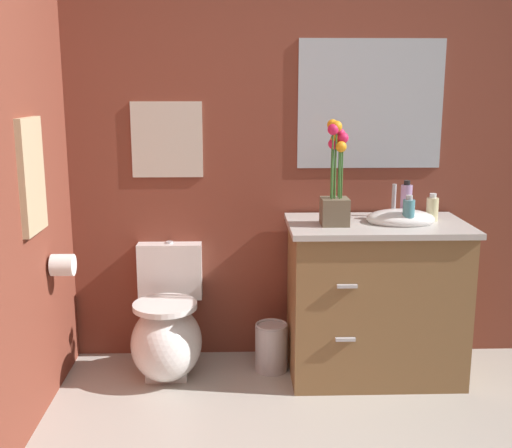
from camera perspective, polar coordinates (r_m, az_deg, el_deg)
name	(u,v)px	position (r m, az deg, el deg)	size (l,w,h in m)	color
wall_back	(349,140)	(3.61, 8.36, 7.45)	(4.25, 0.05, 2.50)	brown
toilet	(167,332)	(3.52, -8.00, -9.58)	(0.38, 0.59, 0.69)	white
vanity_cabinet	(375,297)	(3.48, 10.68, -6.52)	(0.94, 0.56, 1.03)	brown
flower_vase	(335,185)	(3.25, 7.17, 3.46)	(0.14, 0.14, 0.54)	brown
soap_bottle	(409,212)	(3.31, 13.58, 1.04)	(0.06, 0.06, 0.16)	teal
lotion_bottle	(432,208)	(3.48, 15.60, 1.36)	(0.06, 0.06, 0.15)	beige
hand_wash_bottle	(406,202)	(3.47, 13.37, 1.97)	(0.06, 0.06, 0.21)	#B28CBF
trash_bin	(271,347)	(3.57, 1.40, -10.99)	(0.18, 0.18, 0.27)	#B7B7BC
wall_poster	(167,140)	(3.54, -8.03, 7.52)	(0.39, 0.01, 0.41)	beige
wall_mirror	(370,104)	(3.59, 10.27, 10.56)	(0.80, 0.01, 0.70)	#B2BCC6
hanging_towel	(32,176)	(3.02, -19.55, 4.11)	(0.03, 0.28, 0.52)	tan
toilet_paper_roll	(63,265)	(3.29, -17.01, -3.55)	(0.11, 0.11, 0.11)	white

